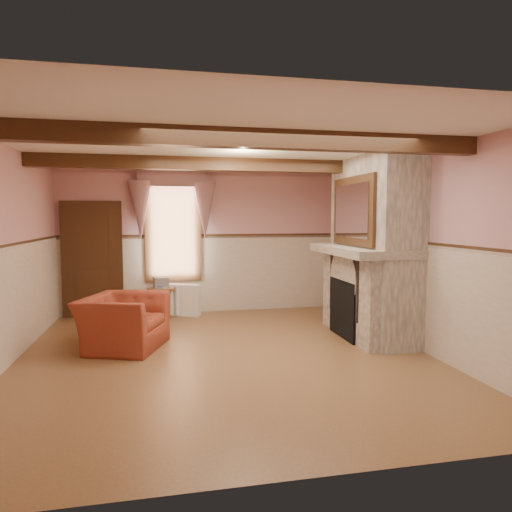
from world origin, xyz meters
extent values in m
cube|color=brown|center=(0.00, 0.00, 0.00)|extent=(5.50, 6.00, 0.01)
cube|color=silver|center=(0.00, 0.00, 2.80)|extent=(5.50, 6.00, 0.01)
cube|color=tan|center=(0.00, 3.00, 1.40)|extent=(5.50, 0.02, 2.80)
cube|color=tan|center=(0.00, -3.00, 1.40)|extent=(5.50, 0.02, 2.80)
cube|color=tan|center=(2.75, 0.00, 1.40)|extent=(0.02, 6.00, 2.80)
cube|color=black|center=(2.00, 0.60, 0.45)|extent=(0.20, 0.95, 0.90)
imported|color=maroon|center=(-1.38, 0.68, 0.38)|extent=(1.35, 1.44, 0.76)
cylinder|color=brown|center=(-0.84, 2.70, 0.28)|extent=(0.68, 0.68, 0.55)
cube|color=#B7AD8C|center=(-0.85, 2.71, 0.65)|extent=(0.30, 0.35, 0.20)
cube|color=white|center=(-0.46, 2.70, 0.30)|extent=(0.71, 0.45, 0.60)
imported|color=brown|center=(2.24, 0.37, 1.47)|extent=(0.37, 0.37, 0.09)
cube|color=black|center=(2.24, 1.32, 1.52)|extent=(0.14, 0.24, 0.20)
cylinder|color=gold|center=(2.24, 0.99, 1.56)|extent=(0.11, 0.11, 0.28)
cylinder|color=maroon|center=(2.24, 0.09, 1.50)|extent=(0.06, 0.06, 0.16)
cylinder|color=yellow|center=(2.24, 0.23, 1.48)|extent=(0.06, 0.06, 0.12)
cube|color=gray|center=(2.42, 0.60, 1.40)|extent=(0.85, 2.00, 2.80)
cube|color=gray|center=(2.24, 0.60, 1.36)|extent=(1.05, 2.05, 0.12)
cube|color=silver|center=(2.06, 0.60, 1.97)|extent=(0.06, 1.44, 1.04)
cube|color=black|center=(-2.10, 2.94, 1.05)|extent=(1.10, 0.10, 2.10)
cube|color=white|center=(-0.60, 2.97, 1.65)|extent=(1.06, 0.08, 2.02)
cube|color=gray|center=(-0.60, 2.88, 2.25)|extent=(1.30, 0.14, 1.40)
cube|color=black|center=(0.00, -1.20, 2.70)|extent=(5.50, 0.18, 0.20)
cube|color=black|center=(0.00, 1.20, 2.70)|extent=(5.50, 0.18, 0.20)
camera|label=1|loc=(-0.82, -5.99, 1.88)|focal=32.00mm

